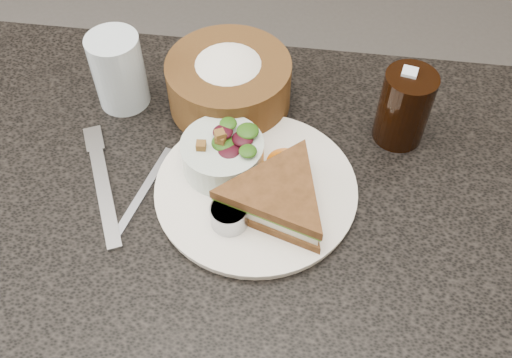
{
  "coord_description": "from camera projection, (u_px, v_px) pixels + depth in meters",
  "views": [
    {
      "loc": [
        0.1,
        -0.46,
        1.4
      ],
      "look_at": [
        0.03,
        0.02,
        0.78
      ],
      "focal_mm": 40.0,
      "sensor_mm": 36.0,
      "label": 1
    }
  ],
  "objects": [
    {
      "name": "dining_table",
      "position": [
        240.0,
        314.0,
        1.1
      ],
      "size": [
        1.0,
        0.7,
        0.75
      ],
      "primitive_type": "cube",
      "color": "black",
      "rests_on": "floor"
    },
    {
      "name": "orange_wedge",
      "position": [
        286.0,
        157.0,
        0.83
      ],
      "size": [
        0.07,
        0.07,
        0.03
      ],
      "primitive_type": "cone",
      "rotation": [
        0.0,
        0.0,
        0.15
      ],
      "color": "#EE6602",
      "rests_on": "dinner_plate"
    },
    {
      "name": "fork",
      "position": [
        104.0,
        190.0,
        0.82
      ],
      "size": [
        0.11,
        0.19,
        0.01
      ],
      "primitive_type": "cube",
      "rotation": [
        0.0,
        0.0,
        0.45
      ],
      "color": "#A1A2A4",
      "rests_on": "dining_table"
    },
    {
      "name": "knife",
      "position": [
        142.0,
        194.0,
        0.81
      ],
      "size": [
        0.05,
        0.18,
        0.0
      ],
      "primitive_type": "cube",
      "rotation": [
        0.0,
        0.0,
        -0.22
      ],
      "color": "#A9ADB9",
      "rests_on": "dining_table"
    },
    {
      "name": "dinner_plate",
      "position": [
        256.0,
        189.0,
        0.81
      ],
      "size": [
        0.28,
        0.28,
        0.01
      ],
      "primitive_type": "cylinder",
      "color": "silver",
      "rests_on": "dining_table"
    },
    {
      "name": "dressing_ramekin",
      "position": [
        229.0,
        215.0,
        0.76
      ],
      "size": [
        0.06,
        0.06,
        0.03
      ],
      "primitive_type": "cylinder",
      "rotation": [
        0.0,
        0.0,
        -0.27
      ],
      "color": "#9A9EA4",
      "rests_on": "dinner_plate"
    },
    {
      "name": "salad_bowl",
      "position": [
        222.0,
        151.0,
        0.8
      ],
      "size": [
        0.14,
        0.14,
        0.07
      ],
      "primitive_type": null,
      "rotation": [
        0.0,
        0.0,
        -0.2
      ],
      "color": "silver",
      "rests_on": "dinner_plate"
    },
    {
      "name": "bread_basket",
      "position": [
        229.0,
        77.0,
        0.89
      ],
      "size": [
        0.22,
        0.22,
        0.11
      ],
      "primitive_type": null,
      "rotation": [
        0.0,
        0.0,
        -0.13
      ],
      "color": "brown",
      "rests_on": "dining_table"
    },
    {
      "name": "water_glass",
      "position": [
        119.0,
        71.0,
        0.89
      ],
      "size": [
        0.1,
        0.1,
        0.12
      ],
      "primitive_type": "cylinder",
      "rotation": [
        0.0,
        0.0,
        0.21
      ],
      "color": "silver",
      "rests_on": "dining_table"
    },
    {
      "name": "cola_glass",
      "position": [
        405.0,
        104.0,
        0.83
      ],
      "size": [
        0.1,
        0.1,
        0.13
      ],
      "primitive_type": null,
      "rotation": [
        0.0,
        0.0,
        0.34
      ],
      "color": "black",
      "rests_on": "dining_table"
    },
    {
      "name": "sandwich",
      "position": [
        278.0,
        197.0,
        0.77
      ],
      "size": [
        0.23,
        0.23,
        0.05
      ],
      "primitive_type": null,
      "rotation": [
        0.0,
        0.0,
        -0.3
      ],
      "color": "brown",
      "rests_on": "dinner_plate"
    }
  ]
}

